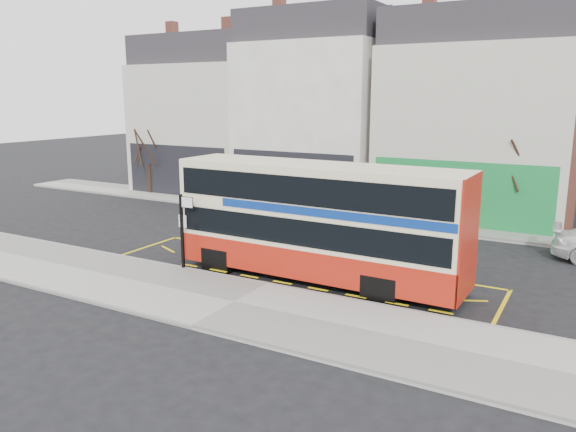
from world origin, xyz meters
The scene contains 14 objects.
ground centered at (0.00, 0.00, 0.00)m, with size 120.00×120.00×0.00m, color black.
pavement centered at (0.00, -2.30, 0.07)m, with size 40.00×4.00×0.15m, color #A3A09A.
kerb centered at (0.00, -0.38, 0.07)m, with size 40.00×0.15×0.15m, color gray.
far_pavement centered at (0.00, 11.00, 0.07)m, with size 50.00×3.00×0.15m, color #A3A09A.
road_markings centered at (0.00, 1.60, 0.01)m, with size 14.00×3.40×0.01m, color yellow, non-canonical shape.
terrace_far_left centered at (-13.50, 14.99, 4.82)m, with size 8.00×8.01×10.80m.
terrace_left centered at (-5.50, 14.99, 5.32)m, with size 8.00×8.01×11.80m.
terrace_green_shop centered at (3.50, 14.99, 5.07)m, with size 9.00×8.01×11.30m.
double_decker_bus centered at (1.12, 1.08, 2.09)m, with size 9.99×2.47×3.98m.
bus_stop_post centered at (-3.45, -0.39, 1.77)m, with size 0.66×0.13×2.66m.
car_silver centered at (-6.32, 9.72, 0.63)m, with size 1.48×3.69×1.26m, color #B1B2B6.
car_grey centered at (-2.35, 9.51, 0.69)m, with size 1.46×4.19×1.38m, color #45484E.
street_tree_left centered at (-15.65, 10.98, 3.60)m, with size 2.45×2.45×5.29m.
street_tree_right centered at (5.84, 11.73, 3.74)m, with size 2.54×2.54×5.49m.
Camera 1 is at (9.16, -15.30, 6.18)m, focal length 35.00 mm.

